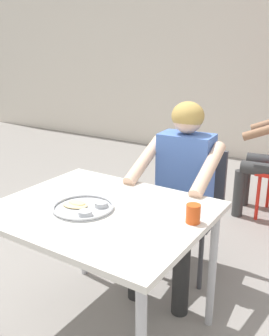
% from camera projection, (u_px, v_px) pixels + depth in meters
% --- Properties ---
extents(table_foreground, '(1.05, 0.86, 0.75)m').
position_uv_depth(table_foreground, '(102.00, 222.00, 1.85)').
color(table_foreground, silver).
rests_on(table_foreground, ground).
extents(thali_tray, '(0.31, 0.31, 0.03)m').
position_uv_depth(thali_tray, '(84.00, 207.00, 1.81)').
color(thali_tray, '#B7BABF').
rests_on(thali_tray, table_foreground).
extents(drinking_cup, '(0.07, 0.07, 0.09)m').
position_uv_depth(drinking_cup, '(193.00, 213.00, 1.66)').
color(drinking_cup, '#D84C19').
rests_on(drinking_cup, table_foreground).
extents(chair_foreground, '(0.45, 0.45, 0.86)m').
position_uv_depth(chair_foreground, '(191.00, 200.00, 2.56)').
color(chair_foreground, '#3F3F44').
rests_on(chair_foreground, ground).
extents(diner_foreground, '(0.52, 0.57, 1.21)m').
position_uv_depth(diner_foreground, '(180.00, 180.00, 2.31)').
color(diner_foreground, '#262626').
rests_on(diner_foreground, ground).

